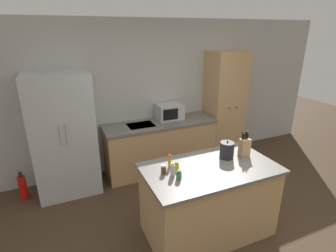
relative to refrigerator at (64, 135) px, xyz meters
The scene contains 15 objects.
ground_plane 2.68m from the refrigerator, 51.24° to the right, with size 14.00×14.00×0.00m, color #423021.
wall_back 1.66m from the refrigerator, 13.26° to the left, with size 7.20×0.06×2.60m.
refrigerator is the anchor object (origin of this frame).
back_counter 1.64m from the refrigerator, ahead, with size 1.97×0.65×0.90m.
pantry_cabinet 2.91m from the refrigerator, ahead, with size 0.67×0.56×2.05m.
kitchen_island 2.30m from the refrigerator, 48.17° to the right, with size 1.56×0.89×0.92m.
microwave 1.80m from the refrigerator, ahead, with size 0.46×0.35×0.28m.
knife_block 2.60m from the refrigerator, 38.22° to the right, with size 0.13×0.09×0.34m.
spice_bottle_tall_dark 2.06m from the refrigerator, 59.26° to the right, with size 0.06×0.06×0.10m.
spice_bottle_short_red 1.84m from the refrigerator, 54.38° to the right, with size 0.04×0.04×0.15m.
spice_bottle_amber_oil 1.86m from the refrigerator, 59.30° to the right, with size 0.06×0.06×0.10m.
spice_bottle_green_herb 1.93m from the refrigerator, 54.56° to the right, with size 0.05×0.05×0.09m.
spice_bottle_pale_salt 1.96m from the refrigerator, 58.61° to the right, with size 0.05×0.05×0.15m.
kettle 2.39m from the refrigerator, 40.80° to the right, with size 0.17×0.17×0.23m.
fire_extinguisher 0.99m from the refrigerator, behind, with size 0.11×0.11×0.45m.
Camera 1 is at (-1.60, -1.98, 2.41)m, focal length 28.00 mm.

